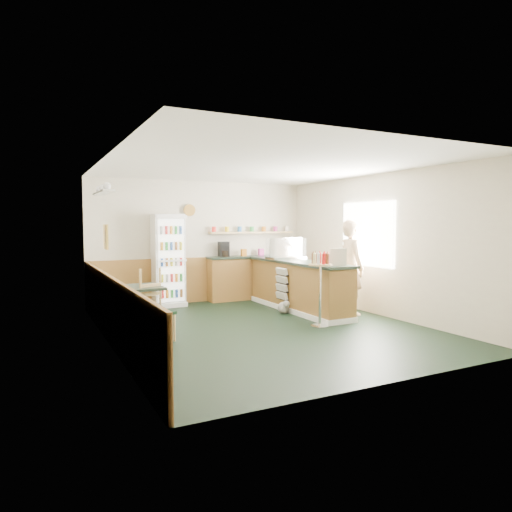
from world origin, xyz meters
TOP-DOWN VIEW (x-y plane):
  - ground at (0.00, 0.00)m, footprint 6.00×6.00m
  - room_envelope at (-0.23, 0.73)m, footprint 5.04×6.02m
  - service_counter at (1.35, 1.07)m, footprint 0.68×3.01m
  - back_counter at (1.19, 2.80)m, footprint 2.24×0.42m
  - drinks_fridge at (-0.84, 2.74)m, footprint 0.64×0.54m
  - display_case at (1.35, 1.56)m, footprint 0.78×0.41m
  - cash_register at (1.35, -0.06)m, footprint 0.41×0.43m
  - shopkeeper at (2.05, 0.26)m, footprint 0.53×0.67m
  - condiment_stand at (0.89, -0.36)m, footprint 0.40×0.40m
  - newspaper_rack at (0.99, 1.11)m, footprint 0.09×0.40m
  - cafe_table at (-2.05, 0.27)m, footprint 0.77×0.77m
  - cafe_chair at (-1.82, 0.00)m, footprint 0.51×0.52m
  - dog_doorstop at (0.92, 0.90)m, footprint 0.22×0.29m

SIDE VIEW (x-z plane):
  - ground at x=0.00m, z-range 0.00..0.00m
  - dog_doorstop at x=0.92m, z-range -0.01..0.26m
  - service_counter at x=1.35m, z-range -0.04..0.97m
  - back_counter at x=1.19m, z-range -0.30..1.39m
  - newspaper_rack at x=0.99m, z-range 0.23..0.87m
  - cafe_table at x=-2.05m, z-range 0.16..0.96m
  - cafe_chair at x=-1.82m, z-range 0.02..1.11m
  - condiment_stand at x=0.89m, z-range 0.23..1.48m
  - shopkeeper at x=2.05m, z-range 0.00..1.83m
  - drinks_fridge at x=-0.84m, z-range 0.00..1.95m
  - cash_register at x=1.35m, z-range 1.01..1.22m
  - display_case at x=1.35m, z-range 1.01..1.45m
  - room_envelope at x=-0.23m, z-range 0.16..2.88m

